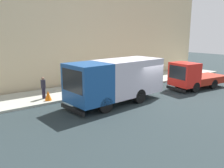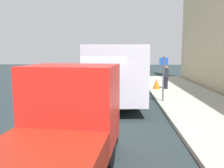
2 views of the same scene
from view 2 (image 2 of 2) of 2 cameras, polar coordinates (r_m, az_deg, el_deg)
ground at (r=10.16m, az=-4.26°, el=-7.54°), size 80.00×80.00×0.00m
sidewalk at (r=10.78m, az=23.38°, el=-6.84°), size 4.00×30.00×0.15m
large_utility_truck at (r=12.43m, az=0.10°, el=3.21°), size 3.08×7.31×2.95m
small_flatbed_truck at (r=5.06m, az=-13.15°, el=-10.88°), size 2.70×5.67×2.36m
pedestrian_walking at (r=16.58m, az=12.87°, el=1.71°), size 0.44×0.44×1.57m
traffic_cone_orange at (r=16.47m, az=10.63°, el=0.05°), size 0.49×0.49×0.69m
street_sign_post at (r=12.33m, az=12.27°, el=2.22°), size 0.44×0.08×2.30m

